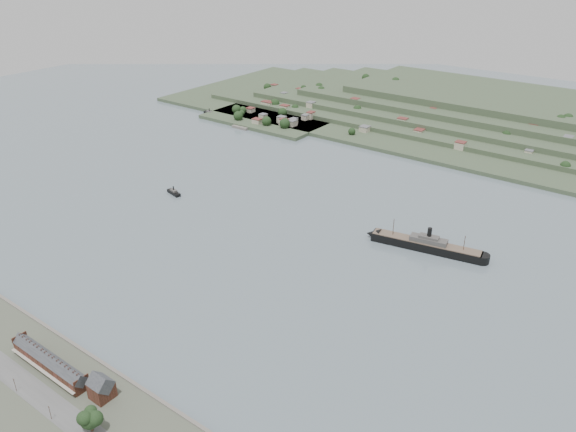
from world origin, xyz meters
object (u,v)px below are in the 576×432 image
Objects in this scene: tugboat at (174,192)px; fig_tree at (89,419)px; steamship at (423,244)px; gabled_building at (101,387)px; terrace_row at (50,362)px.

fig_tree is (168.77, -206.47, 8.08)m from tugboat.
steamship is at bearing 79.09° from fig_tree.
steamship is 251.67m from fig_tree.
gabled_building is 1.09× the size of fig_tree.
steamship is 5.15× the size of tugboat.
steamship is (98.90, 234.82, -2.87)m from terrace_row.
gabled_building reaches higher than terrace_row.
tugboat is at bearing 129.26° from fig_tree.
terrace_row is at bearing -173.88° from gabled_building.
gabled_building is 245.43m from tugboat.
steamship is 6.87× the size of fig_tree.
fig_tree is (51.30, -12.23, 3.08)m from terrace_row.
fig_tree reaches higher than tugboat.
tugboat is 266.79m from fig_tree.
tugboat is at bearing -169.38° from steamship.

